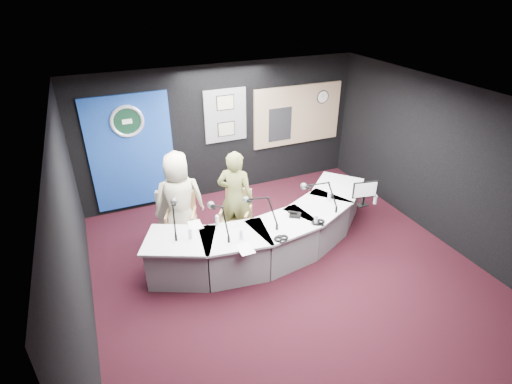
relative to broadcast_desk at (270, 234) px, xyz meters
name	(u,v)px	position (x,y,z in m)	size (l,w,h in m)	color
ground	(286,269)	(0.05, -0.55, -0.38)	(6.00, 6.00, 0.00)	black
ceiling	(294,103)	(0.05, -0.55, 2.42)	(6.00, 6.00, 0.02)	silver
wall_back	(223,132)	(0.05, 2.45, 1.02)	(6.00, 0.02, 2.80)	black
wall_front	(445,346)	(0.05, -3.55, 1.02)	(6.00, 0.02, 2.80)	black
wall_left	(74,242)	(-2.95, -0.55, 1.02)	(0.02, 6.00, 2.80)	black
wall_right	(441,163)	(3.05, -0.55, 1.02)	(0.02, 6.00, 2.80)	black
broadcast_desk	(270,234)	(0.00, 0.00, 0.00)	(4.50, 1.90, 0.75)	#BABCBF
backdrop_panel	(132,153)	(-1.85, 2.42, 0.88)	(1.60, 0.05, 2.30)	navy
agency_seal	(127,121)	(-1.85, 2.38, 1.52)	(0.63, 0.63, 0.07)	silver
seal_center	(127,121)	(-1.85, 2.38, 1.52)	(0.48, 0.48, 0.01)	black
pinboard	(225,116)	(0.10, 2.42, 1.38)	(0.90, 0.04, 1.10)	slate
framed_photo_upper	(225,103)	(0.10, 2.39, 1.65)	(0.34, 0.02, 0.27)	gray
framed_photo_lower	(226,129)	(0.10, 2.39, 1.09)	(0.34, 0.02, 0.27)	gray
booth_window_frame	(298,115)	(1.80, 2.42, 1.18)	(2.12, 0.06, 1.32)	#A18164
booth_glow	(298,115)	(1.80, 2.41, 1.18)	(2.00, 0.02, 1.20)	#FDCAA0
equipment_rack	(280,124)	(1.35, 2.39, 1.03)	(0.55, 0.02, 0.75)	black
wall_clock	(323,97)	(2.40, 2.39, 1.52)	(0.28, 0.28, 0.01)	white
armchair_left	(181,218)	(-1.33, 0.86, 0.16)	(0.60, 0.60, 1.07)	tan
armchair_right	(236,216)	(-0.40, 0.58, 0.13)	(0.57, 0.57, 1.01)	tan
draped_jacket	(171,209)	(-1.44, 1.09, 0.24)	(0.50, 0.10, 0.70)	slate
person_man	(179,200)	(-1.33, 0.86, 0.51)	(0.86, 0.56, 1.77)	beige
person_woman	(235,198)	(-0.40, 0.58, 0.50)	(0.64, 0.42, 1.75)	olive
computer_monitor	(364,189)	(1.62, -0.35, 0.70)	(0.39, 0.02, 0.27)	black
desk_phone	(295,215)	(0.37, -0.20, 0.40)	(0.18, 0.15, 0.05)	black
headphones_near	(318,222)	(0.62, -0.53, 0.39)	(0.21, 0.21, 0.03)	black
headphones_far	(281,238)	(-0.14, -0.70, 0.39)	(0.22, 0.22, 0.04)	black
paper_stack	(195,225)	(-1.24, 0.21, 0.38)	(0.20, 0.29, 0.00)	white
notepad	(245,249)	(-0.74, -0.71, 0.38)	(0.21, 0.30, 0.00)	white
boom_mic_a	(174,213)	(-1.55, 0.21, 0.68)	(0.26, 0.72, 0.60)	black
boom_mic_b	(219,216)	(-0.94, -0.15, 0.68)	(0.19, 0.74, 0.60)	black
boom_mic_c	(261,207)	(-0.24, -0.17, 0.68)	(0.43, 0.66, 0.60)	black
boom_mic_d	(320,192)	(0.89, -0.11, 0.68)	(0.49, 0.62, 0.60)	black
water_bottles	(289,214)	(0.23, -0.23, 0.46)	(3.32, 0.67, 0.18)	silver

